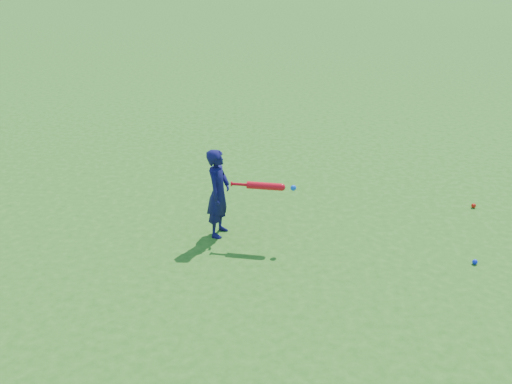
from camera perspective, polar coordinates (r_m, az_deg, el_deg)
ground at (r=7.87m, az=-2.94°, el=-3.63°), size 80.00×80.00×0.00m
child at (r=7.47m, az=-3.78°, el=-0.10°), size 0.38×0.49×1.20m
ground_ball_red at (r=9.02m, az=20.93°, el=-1.28°), size 0.07×0.07×0.07m
ground_ball_blue at (r=7.51m, az=21.05°, el=-6.54°), size 0.06×0.06×0.06m
bat_swing at (r=7.24m, az=1.13°, el=0.58°), size 0.84×0.17×0.10m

